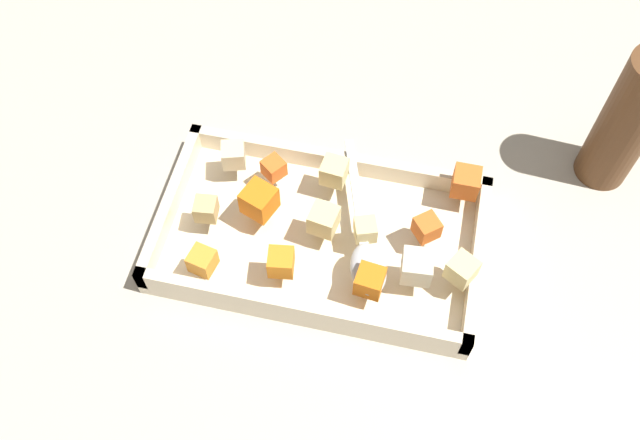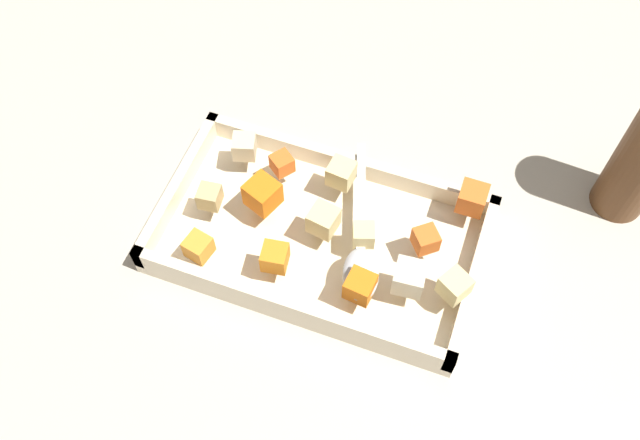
# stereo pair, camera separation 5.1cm
# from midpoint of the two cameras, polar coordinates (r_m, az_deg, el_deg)

# --- Properties ---
(ground_plane) EXTENTS (4.00, 4.00, 0.00)m
(ground_plane) POSITION_cam_midpoint_polar(r_m,az_deg,el_deg) (0.82, 2.62, -1.88)
(ground_plane) COLOR #BCB29E
(baking_dish) EXTENTS (0.36, 0.21, 0.04)m
(baking_dish) POSITION_cam_midpoint_polar(r_m,az_deg,el_deg) (0.81, 1.82, -1.57)
(baking_dish) COLOR beige
(baking_dish) RESTS_ON ground_plane
(carrot_chunk_center) EXTENTS (0.03, 0.03, 0.03)m
(carrot_chunk_center) POSITION_cam_midpoint_polar(r_m,az_deg,el_deg) (0.73, 5.26, -5.46)
(carrot_chunk_center) COLOR orange
(carrot_chunk_center) RESTS_ON baking_dish
(carrot_chunk_near_right) EXTENTS (0.04, 0.04, 0.03)m
(carrot_chunk_near_right) POSITION_cam_midpoint_polar(r_m,az_deg,el_deg) (0.78, -2.81, 1.96)
(carrot_chunk_near_right) COLOR orange
(carrot_chunk_near_right) RESTS_ON baking_dish
(carrot_chunk_back_center) EXTENTS (0.03, 0.03, 0.03)m
(carrot_chunk_back_center) POSITION_cam_midpoint_polar(r_m,az_deg,el_deg) (0.80, 13.98, 1.61)
(carrot_chunk_back_center) COLOR orange
(carrot_chunk_back_center) RESTS_ON baking_dish
(carrot_chunk_corner_se) EXTENTS (0.03, 0.03, 0.03)m
(carrot_chunk_corner_se) POSITION_cam_midpoint_polar(r_m,az_deg,el_deg) (0.76, -7.88, -2.28)
(carrot_chunk_corner_se) COLOR orange
(carrot_chunk_corner_se) RESTS_ON baking_dish
(carrot_chunk_heap_top) EXTENTS (0.03, 0.03, 0.02)m
(carrot_chunk_heap_top) POSITION_cam_midpoint_polar(r_m,az_deg,el_deg) (0.77, 10.41, -1.67)
(carrot_chunk_heap_top) COLOR orange
(carrot_chunk_heap_top) RESTS_ON baking_dish
(carrot_chunk_rim_edge) EXTENTS (0.03, 0.03, 0.02)m
(carrot_chunk_rim_edge) POSITION_cam_midpoint_polar(r_m,az_deg,el_deg) (0.81, -1.27, 4.49)
(carrot_chunk_rim_edge) COLOR orange
(carrot_chunk_rim_edge) RESTS_ON baking_dish
(carrot_chunk_corner_ne) EXTENTS (0.03, 0.03, 0.03)m
(carrot_chunk_corner_ne) POSITION_cam_midpoint_polar(r_m,az_deg,el_deg) (0.74, -1.70, -3.13)
(carrot_chunk_corner_ne) COLOR orange
(carrot_chunk_corner_ne) RESTS_ON baking_dish
(potato_chunk_near_spoon) EXTENTS (0.03, 0.03, 0.03)m
(potato_chunk_near_spoon) POSITION_cam_midpoint_polar(r_m,az_deg,el_deg) (0.82, -4.35, 5.85)
(potato_chunk_near_spoon) COLOR beige
(potato_chunk_near_spoon) RESTS_ON baking_dish
(potato_chunk_mid_left) EXTENTS (0.03, 0.03, 0.03)m
(potato_chunk_mid_left) POSITION_cam_midpoint_polar(r_m,az_deg,el_deg) (0.76, 2.20, -0.11)
(potato_chunk_mid_left) COLOR #E0CC89
(potato_chunk_mid_left) RESTS_ON baking_dish
(potato_chunk_mid_right) EXTENTS (0.03, 0.03, 0.02)m
(potato_chunk_mid_right) POSITION_cam_midpoint_polar(r_m,az_deg,el_deg) (0.76, 5.46, -1.29)
(potato_chunk_mid_right) COLOR #E0CC89
(potato_chunk_mid_right) RESTS_ON baking_dish
(potato_chunk_far_right) EXTENTS (0.03, 0.03, 0.03)m
(potato_chunk_far_right) POSITION_cam_midpoint_polar(r_m,az_deg,el_deg) (0.80, 3.55, 3.69)
(potato_chunk_far_right) COLOR #E0CC89
(potato_chunk_far_right) RESTS_ON baking_dish
(potato_chunk_under_handle) EXTENTS (0.03, 0.03, 0.02)m
(potato_chunk_under_handle) POSITION_cam_midpoint_polar(r_m,az_deg,el_deg) (0.79, -7.07, 1.78)
(potato_chunk_under_handle) COLOR tan
(potato_chunk_under_handle) RESTS_ON baking_dish
(potato_chunk_heap_side) EXTENTS (0.04, 0.04, 0.03)m
(potato_chunk_heap_side) POSITION_cam_midpoint_polar(r_m,az_deg,el_deg) (0.75, 12.77, -5.32)
(potato_chunk_heap_side) COLOR #E0CC89
(potato_chunk_heap_side) RESTS_ON baking_dish
(parsnip_chunk_front_center) EXTENTS (0.03, 0.03, 0.03)m
(parsnip_chunk_front_center) POSITION_cam_midpoint_polar(r_m,az_deg,el_deg) (0.74, 9.20, -4.73)
(parsnip_chunk_front_center) COLOR beige
(parsnip_chunk_front_center) RESTS_ON baking_dish
(serving_spoon) EXTENTS (0.09, 0.20, 0.02)m
(serving_spoon) POSITION_cam_midpoint_polar(r_m,az_deg,el_deg) (0.75, 5.27, -3.59)
(serving_spoon) COLOR silver
(serving_spoon) RESTS_ON baking_dish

